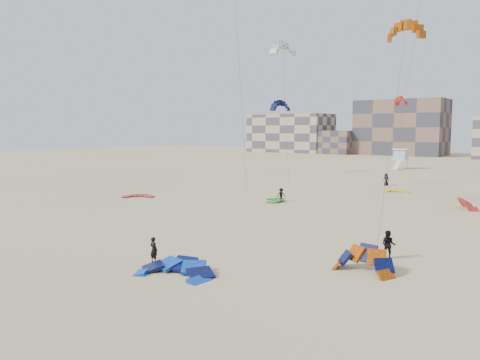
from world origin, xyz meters
The scene contains 19 objects.
ground centered at (0.00, 0.00, 0.00)m, with size 320.00×320.00×0.00m, color #D2B98C.
kite_ground_blue centered at (3.95, -3.00, 0.00)m, with size 4.68×4.76×1.30m, color blue, non-canonical shape.
kite_ground_orange centered at (12.22, 3.95, 0.00)m, with size 3.62×2.72×2.42m, color #EE5D02, non-canonical shape.
kite_ground_red centered at (-21.84, 16.10, 0.00)m, with size 3.50×3.70×0.43m, color #B72403, non-canonical shape.
kite_ground_green centered at (-6.84, 23.39, 0.00)m, with size 3.24×3.41×0.64m, color #2C8022, non-canonical shape.
kite_ground_red_far centered at (12.09, 31.33, 0.00)m, with size 3.20×2.80×1.85m, color #B72403, non-canonical shape.
kite_ground_yellow centered at (1.58, 39.90, 0.00)m, with size 3.39×3.54×0.67m, color #E8FB22, non-canonical shape.
kitesurfer_main centered at (1.20, -2.04, 0.81)m, with size 0.59×0.39×1.61m, color black.
kitesurfer_b centered at (12.36, 7.61, 0.91)m, with size 0.89×0.69×1.83m, color black.
kitesurfer_c centered at (-5.99, 23.70, 0.78)m, with size 1.01×0.58×1.57m, color black.
kitesurfer_e centered at (-2.17, 46.42, 0.91)m, with size 0.89×0.58×1.82m, color black.
kite_fly_orange centered at (6.05, 28.03, 18.08)m, with size 8.10×23.84×18.16m.
kite_fly_grey centered at (-12.44, 33.92, 18.99)m, with size 7.13×8.03×19.51m.
kite_fly_navy centered at (-24.82, 52.64, 12.44)m, with size 5.11×10.93×12.90m.
kite_fly_red centered at (-5.56, 61.33, 13.09)m, with size 4.12×7.61×13.16m.
lifeguard_tower_far centered at (-10.83, 77.92, 2.10)m, with size 3.24×5.91×4.23m.
condo_west_a centered at (-70.00, 130.00, 7.00)m, with size 30.00×15.00×14.00m, color tan.
condo_west_b centered at (-30.00, 134.00, 9.00)m, with size 28.00×14.00×18.00m, color brown.
condo_fill_left centered at (-50.00, 128.00, 4.00)m, with size 12.00×10.00×8.00m, color brown.
Camera 1 is at (22.62, -21.09, 8.14)m, focal length 35.00 mm.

